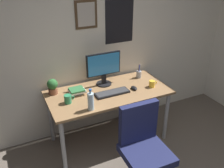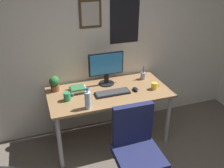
% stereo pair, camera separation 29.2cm
% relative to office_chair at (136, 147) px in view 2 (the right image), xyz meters
% --- Properties ---
extents(wall_back, '(4.40, 0.10, 2.60)m').
position_rel_office_chair_xyz_m(wall_back, '(-0.01, 1.27, 0.77)').
color(wall_back, silver).
rests_on(wall_back, ground_plane).
extents(desk, '(1.52, 0.74, 0.75)m').
position_rel_office_chair_xyz_m(desk, '(-0.01, 0.82, 0.14)').
color(desk, '#936D47').
rests_on(desk, ground_plane).
extents(office_chair, '(0.55, 0.57, 0.95)m').
position_rel_office_chair_xyz_m(office_chair, '(0.00, 0.00, 0.00)').
color(office_chair, '#1E234C').
rests_on(office_chair, ground_plane).
extents(monitor, '(0.46, 0.20, 0.43)m').
position_rel_office_chair_xyz_m(monitor, '(0.01, 1.03, 0.46)').
color(monitor, black).
rests_on(monitor, desk).
extents(keyboard, '(0.43, 0.15, 0.03)m').
position_rel_office_chair_xyz_m(keyboard, '(0.00, 0.75, 0.23)').
color(keyboard, black).
rests_on(keyboard, desk).
extents(computer_mouse, '(0.06, 0.11, 0.04)m').
position_rel_office_chair_xyz_m(computer_mouse, '(0.30, 0.73, 0.24)').
color(computer_mouse, black).
rests_on(computer_mouse, desk).
extents(water_bottle, '(0.07, 0.07, 0.25)m').
position_rel_office_chair_xyz_m(water_bottle, '(-0.36, 0.53, 0.33)').
color(water_bottle, silver).
rests_on(water_bottle, desk).
extents(coffee_mug_near, '(0.11, 0.08, 0.09)m').
position_rel_office_chair_xyz_m(coffee_mug_near, '(0.55, 0.69, 0.26)').
color(coffee_mug_near, yellow).
rests_on(coffee_mug_near, desk).
extents(coffee_mug_far, '(0.12, 0.08, 0.10)m').
position_rel_office_chair_xyz_m(coffee_mug_far, '(-0.55, 0.77, 0.27)').
color(coffee_mug_far, '#2D8C59').
rests_on(coffee_mug_far, desk).
extents(potted_plant, '(0.13, 0.13, 0.20)m').
position_rel_office_chair_xyz_m(potted_plant, '(-0.65, 1.06, 0.32)').
color(potted_plant, brown).
rests_on(potted_plant, desk).
extents(pen_cup, '(0.07, 0.07, 0.20)m').
position_rel_office_chair_xyz_m(pen_cup, '(0.54, 1.01, 0.27)').
color(pen_cup, '#9EA0A5').
rests_on(pen_cup, desk).
extents(book_stack_left, '(0.20, 0.17, 0.07)m').
position_rel_office_chair_xyz_m(book_stack_left, '(-0.40, 0.93, 0.26)').
color(book_stack_left, gray).
rests_on(book_stack_left, desk).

